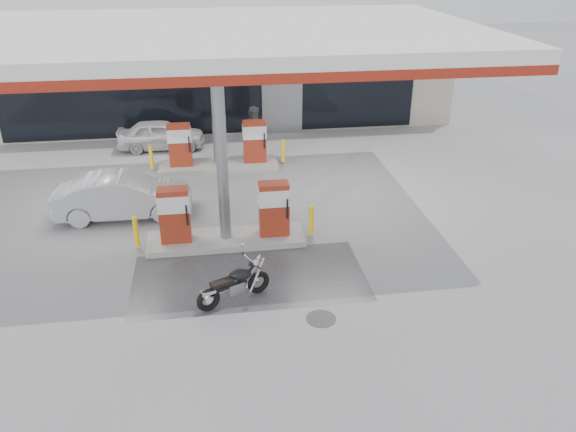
{
  "coord_description": "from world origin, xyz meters",
  "views": [
    {
      "loc": [
        -0.3,
        -12.37,
        7.91
      ],
      "look_at": [
        1.67,
        1.03,
        1.2
      ],
      "focal_mm": 35.0,
      "sensor_mm": 36.0,
      "label": 1
    }
  ],
  "objects_px": {
    "pump_island_far": "(218,150)",
    "parked_car_left": "(87,119)",
    "pump_island_near": "(225,220)",
    "sedan_white": "(161,135)",
    "parked_motorcycle": "(235,285)",
    "attendant": "(255,131)",
    "hatchback_silver": "(123,196)"
  },
  "relations": [
    {
      "from": "pump_island_near",
      "to": "parked_motorcycle",
      "type": "distance_m",
      "value": 2.99
    },
    {
      "from": "attendant",
      "to": "hatchback_silver",
      "type": "distance_m",
      "value": 6.77
    },
    {
      "from": "sedan_white",
      "to": "attendant",
      "type": "xyz_separation_m",
      "value": [
        3.81,
        -1.39,
        0.41
      ]
    },
    {
      "from": "attendant",
      "to": "pump_island_far",
      "type": "bearing_deg",
      "value": 145.18
    },
    {
      "from": "pump_island_near",
      "to": "parked_car_left",
      "type": "xyz_separation_m",
      "value": [
        -5.74,
        11.44,
        -0.16
      ]
    },
    {
      "from": "pump_island_near",
      "to": "pump_island_far",
      "type": "bearing_deg",
      "value": 90.0
    },
    {
      "from": "hatchback_silver",
      "to": "sedan_white",
      "type": "bearing_deg",
      "value": -7.26
    },
    {
      "from": "pump_island_near",
      "to": "parked_car_left",
      "type": "bearing_deg",
      "value": 116.65
    },
    {
      "from": "parked_car_left",
      "to": "parked_motorcycle",
      "type": "bearing_deg",
      "value": -148.32
    },
    {
      "from": "parked_motorcycle",
      "to": "hatchback_silver",
      "type": "relative_size",
      "value": 0.44
    },
    {
      "from": "attendant",
      "to": "parked_car_left",
      "type": "xyz_separation_m",
      "value": [
        -7.27,
        4.31,
        -0.47
      ]
    },
    {
      "from": "parked_motorcycle",
      "to": "attendant",
      "type": "height_order",
      "value": "attendant"
    },
    {
      "from": "attendant",
      "to": "parked_car_left",
      "type": "distance_m",
      "value": 8.47
    },
    {
      "from": "pump_island_far",
      "to": "parked_motorcycle",
      "type": "distance_m",
      "value": 8.98
    },
    {
      "from": "pump_island_far",
      "to": "attendant",
      "type": "height_order",
      "value": "attendant"
    },
    {
      "from": "attendant",
      "to": "hatchback_silver",
      "type": "xyz_separation_m",
      "value": [
        -4.62,
        -4.94,
        -0.32
      ]
    },
    {
      "from": "sedan_white",
      "to": "attendant",
      "type": "relative_size",
      "value": 1.76
    },
    {
      "from": "pump_island_near",
      "to": "parked_car_left",
      "type": "distance_m",
      "value": 12.81
    },
    {
      "from": "pump_island_near",
      "to": "sedan_white",
      "type": "relative_size",
      "value": 1.44
    },
    {
      "from": "pump_island_far",
      "to": "sedan_white",
      "type": "height_order",
      "value": "pump_island_far"
    },
    {
      "from": "parked_car_left",
      "to": "pump_island_near",
      "type": "bearing_deg",
      "value": -143.67
    },
    {
      "from": "pump_island_far",
      "to": "hatchback_silver",
      "type": "height_order",
      "value": "pump_island_far"
    },
    {
      "from": "parked_car_left",
      "to": "hatchback_silver",
      "type": "bearing_deg",
      "value": -154.29
    },
    {
      "from": "attendant",
      "to": "parked_car_left",
      "type": "bearing_deg",
      "value": 77.9
    },
    {
      "from": "pump_island_far",
      "to": "parked_car_left",
      "type": "height_order",
      "value": "pump_island_far"
    },
    {
      "from": "parked_motorcycle",
      "to": "attendant",
      "type": "relative_size",
      "value": 0.91
    },
    {
      "from": "pump_island_near",
      "to": "sedan_white",
      "type": "xyz_separation_m",
      "value": [
        -2.28,
        8.52,
        -0.1
      ]
    },
    {
      "from": "parked_motorcycle",
      "to": "hatchback_silver",
      "type": "distance_m",
      "value": 6.08
    },
    {
      "from": "hatchback_silver",
      "to": "parked_car_left",
      "type": "relative_size",
      "value": 1.12
    },
    {
      "from": "pump_island_near",
      "to": "pump_island_far",
      "type": "xyz_separation_m",
      "value": [
        0.0,
        6.0,
        0.0
      ]
    },
    {
      "from": "sedan_white",
      "to": "hatchback_silver",
      "type": "distance_m",
      "value": 6.38
    },
    {
      "from": "sedan_white",
      "to": "parked_car_left",
      "type": "height_order",
      "value": "sedan_white"
    }
  ]
}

